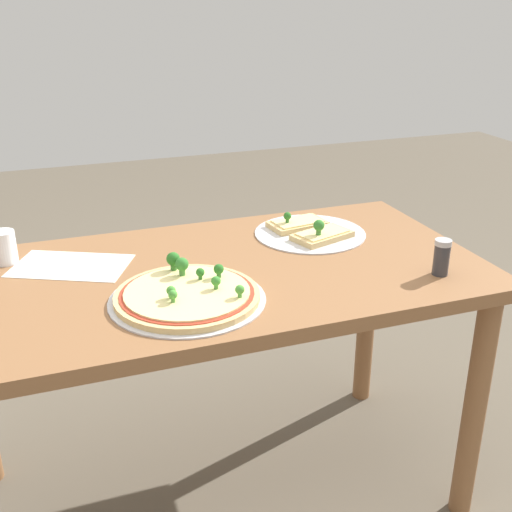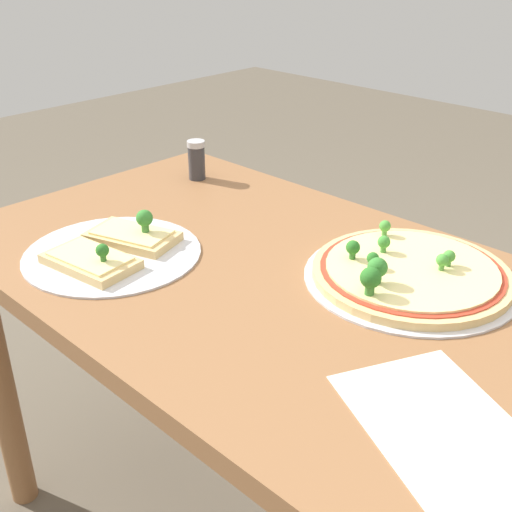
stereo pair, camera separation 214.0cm
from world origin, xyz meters
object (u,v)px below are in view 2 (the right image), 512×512
object	(u,v)px
pizza_tray_whole	(410,273)
condiment_shaker	(197,160)
dining_table	(306,338)
pizza_tray_slice	(113,249)

from	to	relation	value
pizza_tray_whole	condiment_shaker	xyz separation A→B (m)	(-0.62, 0.07, 0.03)
dining_table	condiment_shaker	bearing A→B (deg)	157.46
dining_table	pizza_tray_slice	world-z (taller)	pizza_tray_slice
dining_table	pizza_tray_slice	bearing A→B (deg)	-155.84
pizza_tray_whole	condiment_shaker	distance (m)	0.63
pizza_tray_slice	condiment_shaker	world-z (taller)	condiment_shaker
pizza_tray_slice	dining_table	bearing A→B (deg)	24.16
condiment_shaker	dining_table	bearing A→B (deg)	-22.54
pizza_tray_slice	condiment_shaker	size ratio (longest dim) A/B	3.49
dining_table	pizza_tray_whole	bearing A→B (deg)	54.46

